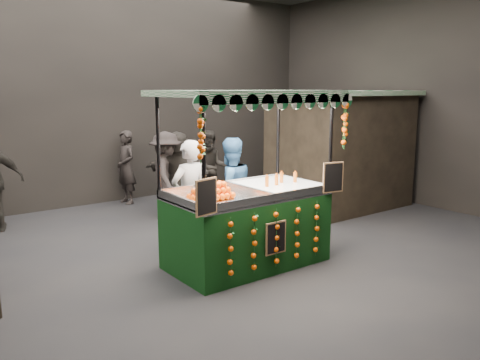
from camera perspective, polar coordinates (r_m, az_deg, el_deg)
ground at (r=7.60m, az=-2.92°, el=-9.76°), size 12.00×12.00×0.00m
market_hall at (r=7.16m, az=-3.18°, el=16.51°), size 12.10×10.10×5.05m
neighbour_stall_right at (r=11.25m, az=11.57°, el=3.59°), size 3.00×2.20×2.60m
juice_stall at (r=7.34m, az=1.05°, el=-3.84°), size 2.71×1.59×2.62m
vendor_grey at (r=7.91m, az=-5.94°, el=-1.99°), size 0.73×0.54×1.85m
vendor_blue at (r=8.43m, az=-1.19°, el=-1.23°), size 0.96×0.79×1.83m
shopper_1 at (r=11.22m, az=-3.43°, el=1.43°), size 1.05×0.98×1.71m
shopper_3 at (r=10.15m, az=-8.60°, el=0.57°), size 1.05×1.32×1.79m
shopper_5 at (r=10.59m, az=-7.17°, el=0.96°), size 1.45×1.59×1.76m
shopper_6 at (r=11.61m, az=-13.15°, el=1.45°), size 0.45×0.65×1.70m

